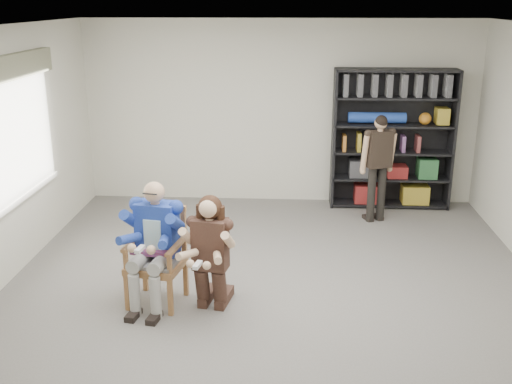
# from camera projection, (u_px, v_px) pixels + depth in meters

# --- Properties ---
(room_shell) EXTENTS (6.00, 7.00, 2.80)m
(room_shell) POSITION_uv_depth(u_px,v_px,m) (273.00, 177.00, 5.86)
(room_shell) COLOR silver
(room_shell) RESTS_ON ground
(floor) EXTENTS (6.00, 7.00, 0.01)m
(floor) POSITION_uv_depth(u_px,v_px,m) (272.00, 305.00, 6.29)
(floor) COLOR #66625E
(floor) RESTS_ON ground
(window_left) EXTENTS (0.16, 2.00, 1.75)m
(window_left) POSITION_uv_depth(u_px,v_px,m) (20.00, 129.00, 6.90)
(window_left) COLOR silver
(window_left) RESTS_ON room_shell
(armchair) EXTENTS (0.69, 0.67, 1.03)m
(armchair) POSITION_uv_depth(u_px,v_px,m) (156.00, 258.00, 6.19)
(armchair) COLOR brown
(armchair) RESTS_ON floor
(seated_man) EXTENTS (0.71, 0.89, 1.33)m
(seated_man) POSITION_uv_depth(u_px,v_px,m) (155.00, 244.00, 6.14)
(seated_man) COLOR navy
(seated_man) RESTS_ON floor
(kneeling_woman) EXTENTS (0.65, 0.90, 1.22)m
(kneeling_woman) POSITION_uv_depth(u_px,v_px,m) (210.00, 255.00, 6.01)
(kneeling_woman) COLOR #3B221C
(kneeling_woman) RESTS_ON floor
(bookshelf) EXTENTS (1.80, 0.38, 2.10)m
(bookshelf) POSITION_uv_depth(u_px,v_px,m) (392.00, 140.00, 8.99)
(bookshelf) COLOR black
(bookshelf) RESTS_ON floor
(standing_man) EXTENTS (0.54, 0.42, 1.55)m
(standing_man) POSITION_uv_depth(u_px,v_px,m) (378.00, 169.00, 8.44)
(standing_man) COLOR black
(standing_man) RESTS_ON floor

